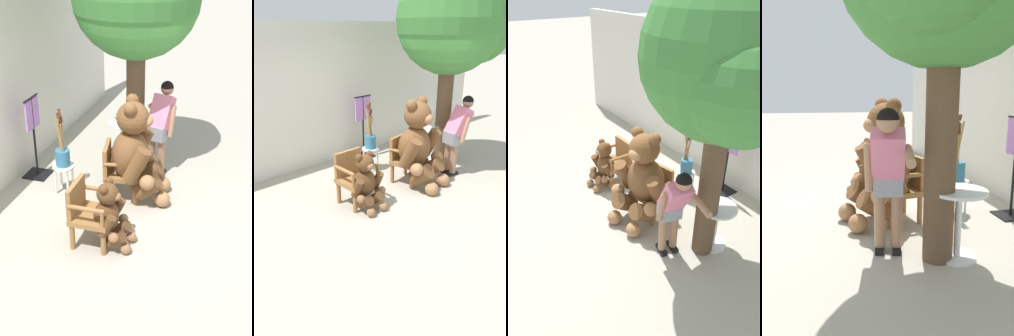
% 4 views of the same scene
% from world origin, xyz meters
% --- Properties ---
extents(ground_plane, '(60.00, 60.00, 0.00)m').
position_xyz_m(ground_plane, '(0.00, 0.00, 0.00)').
color(ground_plane, '#A8A091').
extents(wooden_chair_left, '(0.57, 0.53, 0.86)m').
position_xyz_m(wooden_chair_left, '(-0.61, 0.51, 0.46)').
color(wooden_chair_left, olive).
rests_on(wooden_chair_left, ground).
extents(wooden_chair_right, '(0.65, 0.62, 0.86)m').
position_xyz_m(wooden_chair_right, '(0.60, 0.51, 0.46)').
color(wooden_chair_right, olive).
rests_on(wooden_chair_right, ground).
extents(teddy_bear_large, '(0.99, 0.99, 1.60)m').
position_xyz_m(teddy_bear_large, '(0.63, 0.24, 0.78)').
color(teddy_bear_large, brown).
rests_on(teddy_bear_large, ground).
extents(teddy_bear_small, '(0.57, 0.54, 0.95)m').
position_xyz_m(teddy_bear_small, '(-0.61, 0.22, 0.46)').
color(teddy_bear_small, brown).
rests_on(teddy_bear_small, ground).
extents(person_visitor, '(0.85, 0.48, 1.52)m').
position_xyz_m(person_visitor, '(1.58, 0.11, 0.91)').
color(person_visitor, black).
rests_on(person_visitor, ground).
extents(white_stool, '(0.34, 0.34, 0.46)m').
position_xyz_m(white_stool, '(0.46, 1.35, 0.36)').
color(white_stool, white).
rests_on(white_stool, ground).
extents(brush_bucket, '(0.22, 0.22, 0.92)m').
position_xyz_m(brush_bucket, '(0.46, 1.35, 0.66)').
color(brush_bucket, teal).
rests_on(brush_bucket, white_stool).
extents(round_side_table, '(0.56, 0.56, 0.72)m').
position_xyz_m(round_side_table, '(1.77, 0.78, 0.45)').
color(round_side_table, silver).
rests_on(round_side_table, ground).
extents(clothing_display_stand, '(0.44, 0.40, 1.36)m').
position_xyz_m(clothing_display_stand, '(0.82, 2.00, 0.72)').
color(clothing_display_stand, black).
rests_on(clothing_display_stand, ground).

